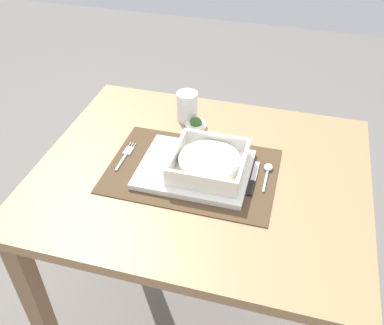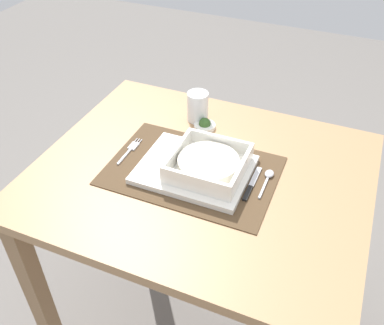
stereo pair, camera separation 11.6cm
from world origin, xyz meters
name	(u,v)px [view 1 (the left image)]	position (x,y,z in m)	size (l,w,h in m)	color
ground_plane	(199,319)	(0.00, 0.00, 0.00)	(6.00, 6.00, 0.00)	slate
dining_table	(201,200)	(0.00, 0.00, 0.63)	(0.90, 0.74, 0.75)	#A37A51
placemat	(192,171)	(-0.02, -0.01, 0.75)	(0.45, 0.31, 0.00)	#4C3823
serving_plate	(195,169)	(-0.01, -0.01, 0.76)	(0.30, 0.23, 0.02)	white
porridge_bowl	(209,163)	(0.02, -0.01, 0.79)	(0.19, 0.19, 0.05)	white
fork	(126,154)	(-0.22, 0.01, 0.75)	(0.02, 0.13, 0.00)	silver
spoon	(268,170)	(0.18, 0.04, 0.75)	(0.02, 0.11, 0.01)	silver
butter_knife	(253,180)	(0.14, -0.01, 0.75)	(0.01, 0.14, 0.01)	black
bread_knife	(243,180)	(0.12, -0.02, 0.75)	(0.01, 0.13, 0.01)	#59331E
drinking_glass	(187,108)	(-0.11, 0.23, 0.79)	(0.07, 0.07, 0.09)	white
condiment_saucer	(196,124)	(-0.07, 0.20, 0.76)	(0.07, 0.07, 0.04)	white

